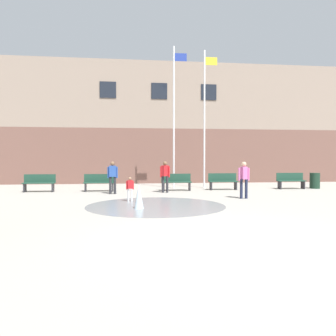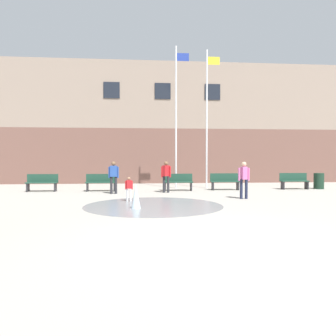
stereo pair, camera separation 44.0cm
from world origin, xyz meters
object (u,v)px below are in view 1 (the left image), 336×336
park_bench_far_right (291,180)px  trash_can (315,181)px  adult_in_red (165,174)px  teen_by_trashcan (244,177)px  flagpole_right (205,115)px  adult_near_bench (113,175)px  child_with_pink_shirt (130,187)px  flagpole_left (174,113)px  park_bench_center (223,181)px  park_bench_under_left_flagpole (176,182)px  park_bench_left_of_flagpoles (99,182)px  park_bench_far_left (39,183)px

park_bench_far_right → trash_can: 1.49m
adult_in_red → teen_by_trashcan: 4.22m
adult_in_red → flagpole_right: (2.61, 2.37, 3.33)m
adult_near_bench → flagpole_right: flagpole_right is taller
park_bench_far_right → adult_in_red: (-7.35, -1.21, 0.45)m
child_with_pink_shirt → trash_can: size_ratio=1.10×
flagpole_left → adult_in_red: bearing=-108.7°
adult_in_red → flagpole_left: size_ratio=0.19×
child_with_pink_shirt → trash_can: (10.61, 4.53, -0.13)m
adult_in_red → flagpole_left: 4.23m
flagpole_left → trash_can: size_ratio=9.11×
park_bench_center → park_bench_under_left_flagpole: bearing=-176.1°
park_bench_center → trash_can: size_ratio=1.78×
park_bench_left_of_flagpoles → park_bench_far_right: bearing=1.0°
park_bench_under_left_flagpole → flagpole_right: (1.88, 1.41, 3.79)m
flagpole_right → park_bench_center: bearing=-58.9°
park_bench_under_left_flagpole → park_bench_center: size_ratio=1.00×
flagpole_left → park_bench_center: bearing=-25.8°
park_bench_far_left → adult_near_bench: size_ratio=1.01×
trash_can → park_bench_far_left: bearing=-179.5°
child_with_pink_shirt → teen_by_trashcan: 4.91m
park_bench_far_right → adult_near_bench: bearing=-171.1°
park_bench_center → adult_in_red: (-3.35, -1.14, 0.45)m
adult_in_red → teen_by_trashcan: size_ratio=1.00×
park_bench_center → park_bench_far_right: 4.00m
child_with_pink_shirt → trash_can: child_with_pink_shirt is taller
park_bench_far_right → adult_in_red: 7.46m
park_bench_left_of_flagpoles → flagpole_right: (5.98, 1.34, 3.79)m
child_with_pink_shirt → teen_by_trashcan: bearing=-11.3°
flagpole_left → teen_by_trashcan: bearing=-66.1°
park_bench_far_right → park_bench_center: bearing=-178.9°
park_bench_left_of_flagpoles → teen_by_trashcan: bearing=-30.9°
park_bench_far_left → park_bench_under_left_flagpole: 7.16m
child_with_pink_shirt → flagpole_left: size_ratio=0.12×
park_bench_far_right → flagpole_right: flagpole_right is taller
park_bench_far_right → child_with_pink_shirt: (-9.12, -4.46, 0.10)m
park_bench_left_of_flagpoles → park_bench_center: (6.72, 0.11, 0.00)m
adult_in_red → trash_can: 8.95m
teen_by_trashcan → park_bench_far_right: bearing=131.4°
trash_can → park_bench_left_of_flagpoles: bearing=-178.8°
park_bench_left_of_flagpoles → trash_can: (12.21, 0.25, -0.03)m
park_bench_center → trash_can: 5.50m
trash_can → park_bench_center: bearing=-178.5°
adult_in_red → flagpole_left: (0.80, 2.37, 3.41)m
park_bench_under_left_flagpole → adult_near_bench: size_ratio=1.01×
park_bench_under_left_flagpole → park_bench_far_right: (6.63, 0.26, 0.00)m
trash_can → teen_by_trashcan: bearing=-144.2°
park_bench_left_of_flagpoles → adult_near_bench: bearing=-60.9°
park_bench_under_left_flagpole → child_with_pink_shirt: 4.89m
adult_in_red → flagpole_right: 4.85m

